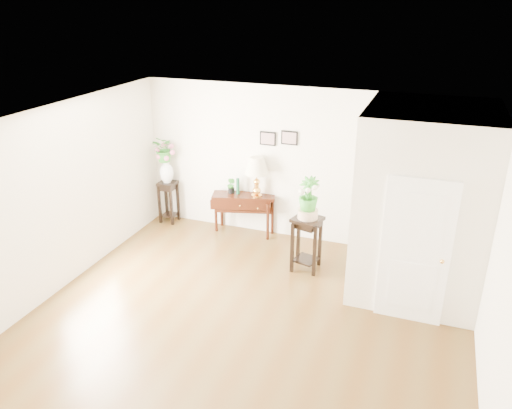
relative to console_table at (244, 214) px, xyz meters
The scene contains 21 objects.
floor 2.81m from the console_table, 67.59° to the right, with size 6.00×5.50×0.02m, color #543E1B.
ceiling 3.68m from the console_table, 67.59° to the right, with size 6.00×5.50×0.02m, color white.
wall_back 1.48m from the console_table, ahead, with size 6.00×0.02×2.80m, color silver.
wall_front 5.52m from the console_table, 78.73° to the right, with size 6.00×0.02×2.80m, color silver.
wall_left 3.38m from the console_table, 127.05° to the right, with size 0.02×5.50×2.80m, color silver.
wall_right 4.91m from the console_table, 32.33° to the right, with size 0.02×5.50×2.80m, color silver.
partition 3.41m from the console_table, 14.12° to the right, with size 1.80×1.95×2.80m, color silver.
door 3.69m from the console_table, 29.60° to the right, with size 0.90×0.05×2.10m, color white.
art_print_left 1.53m from the console_table, 21.32° to the left, with size 0.30×0.02×0.25m, color black.
art_print_right 1.72m from the console_table, 11.18° to the left, with size 0.30×0.02×0.25m, color black.
wall_ornament 2.85m from the console_table, 16.79° to the right, with size 0.51×0.51×0.07m, color #C28D44.
console_table is the anchor object (origin of this frame).
table_lamp 0.78m from the console_table, ahead, with size 0.44×0.44×0.77m, color gold.
green_vase 0.57m from the console_table, behind, with size 0.06×0.06×0.31m, color #14472A.
potted_plant 0.59m from the console_table, behind, with size 0.16×0.13×0.29m, color #2E8327.
plant_stand_a 1.59m from the console_table, behind, with size 0.33×0.33×0.84m, color black.
porcelain_vase 1.73m from the console_table, behind, with size 0.27×0.27×0.47m, color white, non-canonical shape.
lily_arrangement 1.94m from the console_table, behind, with size 0.46×0.40×0.51m, color #2E8327.
plant_stand_b 1.73m from the console_table, 32.23° to the right, with size 0.43×0.43×0.92m, color black.
ceramic_bowl 1.83m from the console_table, 32.23° to the right, with size 0.33×0.33×0.15m, color beige.
narcissus 1.96m from the console_table, 32.23° to the right, with size 0.32×0.32×0.57m, color #2E8327.
Camera 1 is at (2.13, -5.46, 4.22)m, focal length 35.00 mm.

